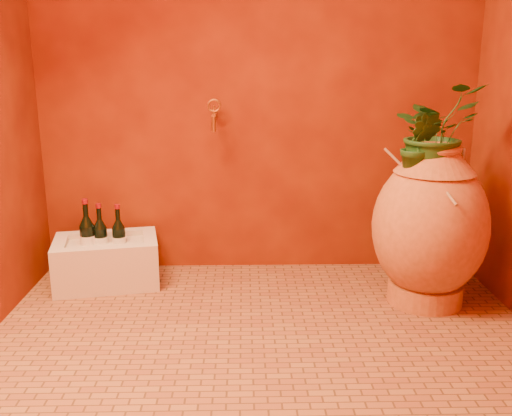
{
  "coord_description": "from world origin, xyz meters",
  "views": [
    {
      "loc": [
        -0.08,
        -2.29,
        1.22
      ],
      "look_at": [
        -0.03,
        0.35,
        0.53
      ],
      "focal_mm": 40.0,
      "sensor_mm": 36.0,
      "label": 1
    }
  ],
  "objects_px": {
    "stone_basin": "(107,262)",
    "amphora": "(430,226)",
    "wine_bottle_c": "(88,238)",
    "wall_tap": "(214,114)",
    "wine_bottle_b": "(119,239)",
    "wine_bottle_a": "(101,239)"
  },
  "relations": [
    {
      "from": "wine_bottle_b",
      "to": "wine_bottle_a",
      "type": "bearing_deg",
      "value": -176.18
    },
    {
      "from": "wall_tap",
      "to": "wine_bottle_b",
      "type": "bearing_deg",
      "value": -162.91
    },
    {
      "from": "stone_basin",
      "to": "wine_bottle_a",
      "type": "height_order",
      "value": "wine_bottle_a"
    },
    {
      "from": "amphora",
      "to": "stone_basin",
      "type": "bearing_deg",
      "value": 170.41
    },
    {
      "from": "wall_tap",
      "to": "wine_bottle_c",
      "type": "bearing_deg",
      "value": -164.94
    },
    {
      "from": "stone_basin",
      "to": "wall_tap",
      "type": "distance_m",
      "value": 1.02
    },
    {
      "from": "stone_basin",
      "to": "wine_bottle_b",
      "type": "distance_m",
      "value": 0.15
    },
    {
      "from": "amphora",
      "to": "wall_tap",
      "type": "bearing_deg",
      "value": 156.7
    },
    {
      "from": "wine_bottle_b",
      "to": "amphora",
      "type": "bearing_deg",
      "value": -10.74
    },
    {
      "from": "stone_basin",
      "to": "wall_tap",
      "type": "xyz_separation_m",
      "value": [
        0.6,
        0.19,
        0.8
      ]
    },
    {
      "from": "wine_bottle_a",
      "to": "wall_tap",
      "type": "height_order",
      "value": "wall_tap"
    },
    {
      "from": "wine_bottle_c",
      "to": "wall_tap",
      "type": "bearing_deg",
      "value": 15.06
    },
    {
      "from": "wine_bottle_b",
      "to": "stone_basin",
      "type": "bearing_deg",
      "value": -163.03
    },
    {
      "from": "stone_basin",
      "to": "wall_tap",
      "type": "relative_size",
      "value": 3.52
    },
    {
      "from": "wine_bottle_a",
      "to": "wall_tap",
      "type": "bearing_deg",
      "value": 15.08
    },
    {
      "from": "stone_basin",
      "to": "amphora",
      "type": "bearing_deg",
      "value": -9.59
    },
    {
      "from": "wine_bottle_c",
      "to": "wine_bottle_b",
      "type": "bearing_deg",
      "value": 8.35
    },
    {
      "from": "wine_bottle_a",
      "to": "wine_bottle_c",
      "type": "distance_m",
      "value": 0.07
    },
    {
      "from": "amphora",
      "to": "wine_bottle_c",
      "type": "xyz_separation_m",
      "value": [
        -1.8,
        0.28,
        -0.14
      ]
    },
    {
      "from": "wine_bottle_b",
      "to": "wine_bottle_c",
      "type": "bearing_deg",
      "value": -171.65
    },
    {
      "from": "stone_basin",
      "to": "wine_bottle_b",
      "type": "xyz_separation_m",
      "value": [
        0.07,
        0.02,
        0.13
      ]
    },
    {
      "from": "stone_basin",
      "to": "wine_bottle_a",
      "type": "bearing_deg",
      "value": 151.8
    }
  ]
}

